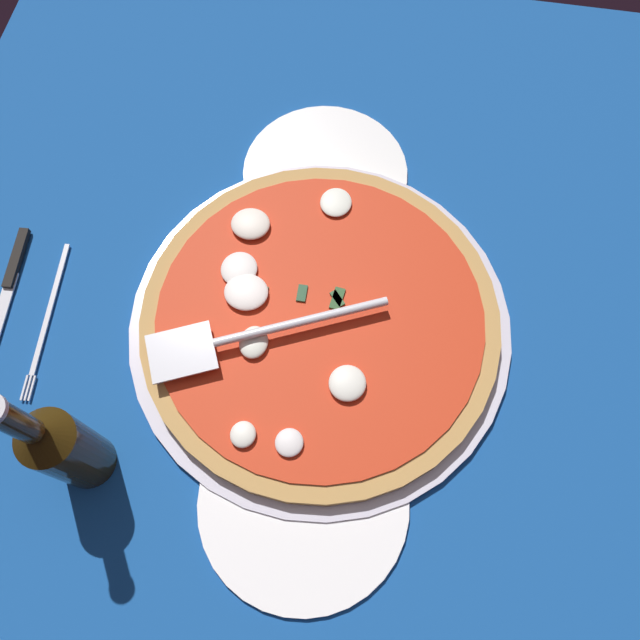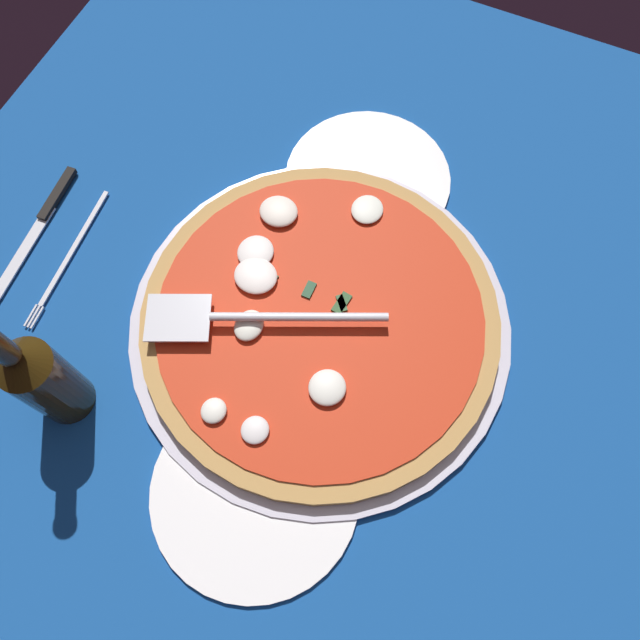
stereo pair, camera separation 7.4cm
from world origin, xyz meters
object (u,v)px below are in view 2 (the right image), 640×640
at_px(dinner_plate_left, 368,179).
at_px(place_setting_near, 55,240).
at_px(pizza, 318,319).
at_px(pizza_server, 252,317).
at_px(beer_bottle, 40,377).
at_px(dinner_plate_right, 257,492).

xyz_separation_m(dinner_plate_left, place_setting_near, (0.25, -0.33, -0.00)).
xyz_separation_m(pizza, pizza_server, (0.04, -0.06, 0.03)).
bearing_deg(beer_bottle, dinner_plate_right, 89.05).
relative_size(dinner_plate_left, pizza_server, 0.83).
distance_m(pizza_server, beer_bottle, 0.23).
distance_m(dinner_plate_right, pizza_server, 0.19).
xyz_separation_m(dinner_plate_left, dinner_plate_right, (0.42, 0.05, 0.00)).
bearing_deg(pizza_server, dinner_plate_left, -122.59).
height_order(dinner_plate_left, beer_bottle, beer_bottle).
bearing_deg(dinner_plate_left, place_setting_near, -52.74).
bearing_deg(place_setting_near, beer_bottle, 33.52).
height_order(dinner_plate_left, pizza, pizza).
bearing_deg(pizza, pizza_server, -58.79).
relative_size(dinner_plate_right, place_setting_near, 1.05).
bearing_deg(dinner_plate_right, pizza_server, -153.01).
distance_m(pizza_server, place_setting_near, 0.29).
relative_size(dinner_plate_left, beer_bottle, 0.93).
distance_m(dinner_plate_right, pizza, 0.21).
distance_m(pizza, place_setting_near, 0.36).
bearing_deg(beer_bottle, place_setting_near, -141.92).
distance_m(dinner_plate_left, place_setting_near, 0.41).
height_order(dinner_plate_left, pizza_server, pizza_server).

